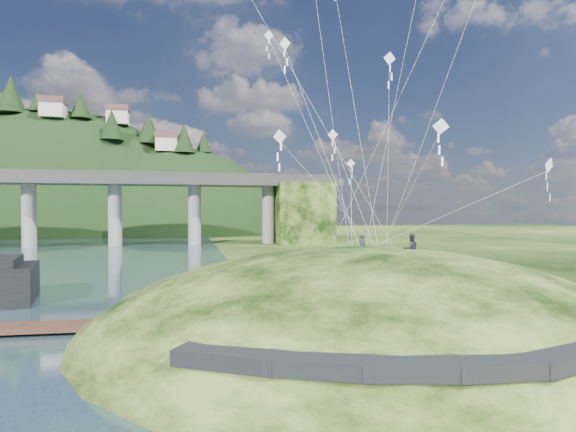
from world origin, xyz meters
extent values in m
plane|color=black|center=(0.00, 0.00, 0.00)|extent=(320.00, 320.00, 0.00)
ellipsoid|color=black|center=(8.00, 2.00, -1.50)|extent=(36.00, 32.00, 13.00)
cube|color=black|center=(-1.50, -8.00, 2.03)|extent=(4.32, 3.62, 0.71)
cube|color=black|center=(1.50, -9.65, 2.09)|extent=(4.10, 2.97, 0.61)
cube|color=black|center=(4.50, -10.65, 2.08)|extent=(3.85, 2.37, 0.62)
cube|color=black|center=(7.50, -11.10, 2.04)|extent=(3.62, 1.83, 0.66)
cube|color=black|center=(10.50, -10.90, 2.05)|extent=(3.82, 2.27, 0.68)
cylinder|color=gray|center=(-32.00, 70.00, 6.50)|extent=(2.60, 2.60, 13.00)
cylinder|color=gray|center=(-16.50, 70.00, 6.50)|extent=(2.60, 2.60, 13.00)
cylinder|color=gray|center=(-1.00, 70.00, 6.50)|extent=(2.60, 2.60, 13.00)
cylinder|color=gray|center=(14.50, 70.00, 6.50)|extent=(2.60, 2.60, 13.00)
cube|color=black|center=(22.00, 70.00, 6.50)|extent=(12.00, 11.00, 13.00)
ellipsoid|color=black|center=(-40.00, 126.00, -6.00)|extent=(96.00, 68.00, 88.00)
ellipsoid|color=black|center=(-5.00, 118.00, -10.00)|extent=(76.00, 56.00, 72.00)
cone|color=black|center=(-49.87, 114.63, 39.23)|extent=(8.01, 8.01, 10.54)
cone|color=black|center=(-42.87, 114.06, 37.88)|extent=(4.97, 4.97, 6.54)
cone|color=black|center=(-31.40, 112.04, 36.68)|extent=(5.83, 5.83, 7.67)
cone|color=black|center=(-22.45, 107.08, 30.58)|extent=(6.47, 6.47, 8.51)
cone|color=black|center=(-13.22, 113.99, 31.23)|extent=(7.13, 7.13, 9.38)
cone|color=black|center=(-3.12, 109.03, 27.87)|extent=(6.56, 6.56, 8.63)
cone|color=black|center=(2.77, 114.63, 27.68)|extent=(4.88, 4.88, 6.42)
cube|color=beige|center=(-38.00, 110.00, 34.28)|extent=(6.00, 5.00, 4.00)
cube|color=brown|center=(-38.00, 110.00, 36.98)|extent=(6.40, 5.40, 1.60)
cube|color=beige|center=(-22.00, 116.00, 34.18)|extent=(6.00, 5.00, 4.00)
cube|color=brown|center=(-22.00, 116.00, 36.88)|extent=(6.40, 5.40, 1.60)
cube|color=beige|center=(-8.00, 110.00, 25.88)|extent=(6.00, 5.00, 4.00)
cube|color=brown|center=(-8.00, 110.00, 28.58)|extent=(6.40, 5.40, 1.60)
cube|color=#361E16|center=(-9.68, 4.70, 0.40)|extent=(12.71, 2.96, 0.31)
cylinder|color=#361E16|center=(-12.37, 4.91, 0.18)|extent=(0.27, 0.27, 0.90)
cylinder|color=#361E16|center=(-9.68, 4.70, 0.18)|extent=(0.27, 0.27, 0.90)
cylinder|color=#361E16|center=(-6.99, 4.49, 0.18)|extent=(0.27, 0.27, 0.90)
cylinder|color=#361E16|center=(-4.30, 4.28, 0.18)|extent=(0.27, 0.27, 0.90)
imported|color=#23242E|center=(8.67, 3.87, 5.78)|extent=(0.65, 0.48, 1.66)
imported|color=#23242E|center=(11.24, 1.84, 5.88)|extent=(1.06, 0.87, 1.98)
cube|color=white|center=(17.19, -3.05, 9.98)|extent=(0.81, 0.38, 0.85)
cube|color=white|center=(17.19, -3.05, 9.38)|extent=(0.10, 0.08, 0.50)
cube|color=white|center=(17.19, -3.05, 8.77)|extent=(0.10, 0.08, 0.50)
cube|color=white|center=(17.19, -3.05, 8.16)|extent=(0.10, 0.08, 0.50)
cube|color=white|center=(2.63, 2.35, 11.93)|extent=(0.70, 0.60, 0.85)
cube|color=white|center=(2.63, 2.35, 11.31)|extent=(0.11, 0.06, 0.51)
cube|color=white|center=(2.63, 2.35, 10.69)|extent=(0.11, 0.06, 0.51)
cube|color=white|center=(2.63, 2.35, 10.07)|extent=(0.11, 0.06, 0.51)
cube|color=white|center=(2.71, 6.37, 19.62)|extent=(0.66, 0.20, 0.65)
cube|color=white|center=(2.71, 6.37, 19.15)|extent=(0.09, 0.03, 0.38)
cube|color=white|center=(2.71, 6.37, 18.68)|extent=(0.09, 0.03, 0.38)
cube|color=white|center=(2.71, 6.37, 18.21)|extent=(0.09, 0.03, 0.38)
cube|color=white|center=(6.80, 4.55, 12.56)|extent=(0.59, 0.50, 0.72)
cube|color=white|center=(6.80, 4.55, 12.04)|extent=(0.09, 0.06, 0.43)
cube|color=white|center=(6.80, 4.55, 11.52)|extent=(0.09, 0.06, 0.43)
cube|color=white|center=(6.80, 4.55, 10.99)|extent=(0.09, 0.06, 0.43)
cube|color=white|center=(9.88, -3.72, 11.79)|extent=(0.81, 0.33, 0.82)
cube|color=white|center=(9.88, -3.72, 11.19)|extent=(0.11, 0.03, 0.49)
cube|color=white|center=(9.88, -3.72, 10.59)|extent=(0.11, 0.03, 0.49)
cube|color=white|center=(9.88, -3.72, 9.98)|extent=(0.11, 0.03, 0.49)
cube|color=white|center=(3.32, 3.95, 18.24)|extent=(0.66, 0.54, 0.80)
cube|color=white|center=(3.32, 3.95, 17.67)|extent=(0.10, 0.06, 0.47)
cube|color=white|center=(3.32, 3.95, 17.09)|extent=(0.10, 0.06, 0.47)
cube|color=white|center=(3.32, 3.95, 16.52)|extent=(0.10, 0.06, 0.47)
cube|color=white|center=(9.71, 8.71, 11.08)|extent=(0.65, 0.28, 0.67)
cube|color=white|center=(9.71, 8.71, 10.60)|extent=(0.09, 0.03, 0.40)
cube|color=white|center=(9.71, 8.71, 10.11)|extent=(0.09, 0.03, 0.40)
cube|color=white|center=(9.71, 8.71, 9.63)|extent=(0.09, 0.03, 0.40)
cube|color=white|center=(8.19, -1.22, 15.98)|extent=(0.73, 0.16, 0.72)
cube|color=white|center=(8.19, -1.22, 15.46)|extent=(0.09, 0.04, 0.42)
cube|color=white|center=(8.19, -1.22, 14.95)|extent=(0.09, 0.04, 0.42)
cube|color=white|center=(8.19, -1.22, 14.44)|extent=(0.09, 0.04, 0.42)
camera|label=1|loc=(-3.10, -24.63, 7.55)|focal=28.00mm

